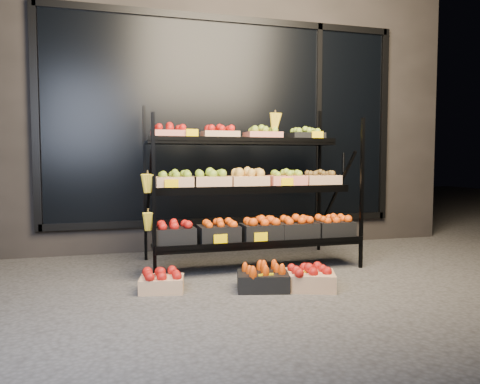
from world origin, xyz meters
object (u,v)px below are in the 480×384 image
object	(u,v)px
display_rack	(250,189)
floor_crate_midright	(309,278)
floor_crate_left	(162,281)
floor_crate_midleft	(263,278)

from	to	relation	value
display_rack	floor_crate_midright	world-z (taller)	display_rack
display_rack	floor_crate_midright	xyz separation A→B (m)	(0.21, -1.00, -0.69)
floor_crate_midright	display_rack	bearing A→B (deg)	122.80
display_rack	floor_crate_left	bearing A→B (deg)	-143.66
display_rack	floor_crate_midleft	bearing A→B (deg)	-100.39
display_rack	floor_crate_midleft	world-z (taller)	display_rack
floor_crate_midleft	floor_crate_midright	distance (m)	0.39
floor_crate_left	floor_crate_midleft	bearing A→B (deg)	-1.05
display_rack	floor_crate_midright	distance (m)	1.23
floor_crate_left	floor_crate_midleft	distance (m)	0.84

